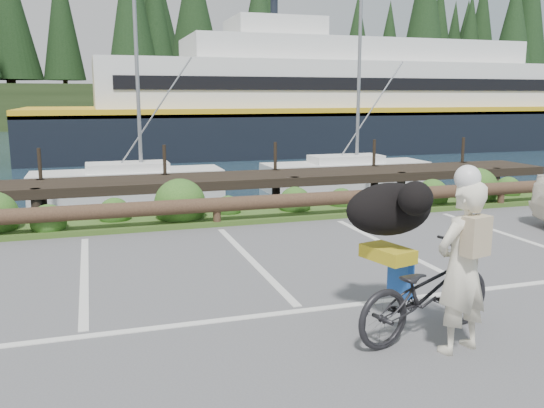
{
  "coord_description": "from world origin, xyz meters",
  "views": [
    {
      "loc": [
        -2.41,
        -6.78,
        2.65
      ],
      "look_at": [
        0.07,
        1.05,
        1.1
      ],
      "focal_mm": 38.0,
      "sensor_mm": 36.0,
      "label": 1
    }
  ],
  "objects": [
    {
      "name": "ground",
      "position": [
        0.0,
        0.0,
        0.0
      ],
      "size": [
        72.0,
        72.0,
        0.0
      ],
      "primitive_type": "plane",
      "color": "#525254"
    },
    {
      "name": "harbor_backdrop",
      "position": [
        0.39,
        78.47,
        -0.0
      ],
      "size": [
        170.0,
        160.0,
        30.0
      ],
      "color": "#182D3B",
      "rests_on": "ground"
    },
    {
      "name": "vegetation_strip",
      "position": [
        0.0,
        5.3,
        0.05
      ],
      "size": [
        34.0,
        1.6,
        0.1
      ],
      "primitive_type": "cube",
      "color": "#3D5B21",
      "rests_on": "ground"
    },
    {
      "name": "log_rail",
      "position": [
        0.0,
        4.6,
        0.0
      ],
      "size": [
        32.0,
        0.3,
        0.6
      ],
      "primitive_type": null,
      "color": "#443021",
      "rests_on": "ground"
    },
    {
      "name": "bicycle",
      "position": [
        1.05,
        -1.51,
        0.51
      ],
      "size": [
        2.07,
        1.16,
        1.03
      ],
      "primitive_type": "imported",
      "rotation": [
        0.0,
        0.0,
        1.83
      ],
      "color": "black",
      "rests_on": "ground"
    },
    {
      "name": "cyclist",
      "position": [
        1.17,
        -1.95,
        0.91
      ],
      "size": [
        0.75,
        0.59,
        1.82
      ],
      "primitive_type": "imported",
      "rotation": [
        0.0,
        0.0,
        3.4
      ],
      "color": "beige",
      "rests_on": "ground"
    },
    {
      "name": "dog",
      "position": [
        0.9,
        -0.9,
        1.34
      ],
      "size": [
        0.79,
        1.18,
        0.62
      ],
      "primitive_type": "ellipsoid",
      "rotation": [
        0.0,
        0.0,
        1.83
      ],
      "color": "black",
      "rests_on": "bicycle"
    }
  ]
}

